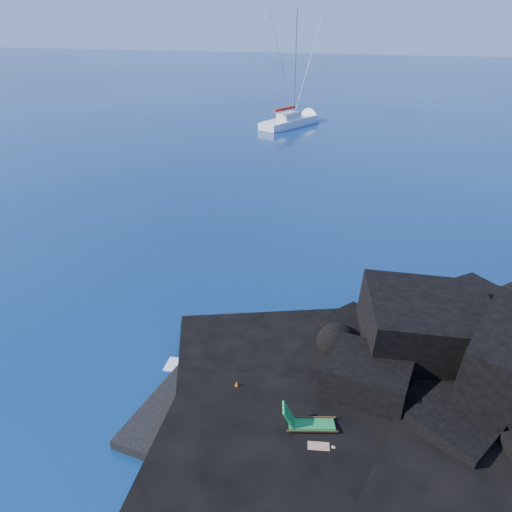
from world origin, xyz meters
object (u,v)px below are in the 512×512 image
(sailboat, at_px, (291,126))
(deck_chair, at_px, (312,419))
(sunbather, at_px, (318,448))
(marker_cone, at_px, (237,386))

(sailboat, bearing_deg, deck_chair, -52.65)
(deck_chair, height_order, sunbather, deck_chair)
(deck_chair, bearing_deg, sunbather, -79.72)
(deck_chair, relative_size, sunbather, 0.94)
(deck_chair, distance_m, marker_cone, 3.37)
(deck_chair, bearing_deg, marker_cone, 142.33)
(sailboat, height_order, marker_cone, sailboat)
(sailboat, xyz_separation_m, deck_chair, (13.18, -53.88, 0.96))
(deck_chair, xyz_separation_m, sunbather, (0.39, -0.79, -0.43))
(sunbather, bearing_deg, sailboat, 92.79)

